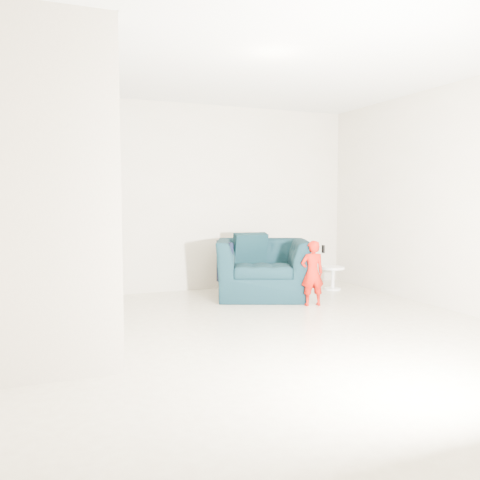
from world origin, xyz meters
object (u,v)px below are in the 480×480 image
at_px(toddler, 312,273).
at_px(side_table, 333,274).
at_px(armchair, 262,268).
at_px(staircase, 48,242).

xyz_separation_m(toddler, side_table, (0.85, 0.86, -0.18)).
distance_m(armchair, staircase, 3.09).
relative_size(toddler, staircase, 0.23).
bearing_deg(toddler, side_table, -125.50).
bearing_deg(staircase, toddler, 10.57).
bearing_deg(side_table, toddler, -134.71).
relative_size(armchair, staircase, 0.33).
height_order(side_table, staircase, staircase).
bearing_deg(toddler, armchair, -55.06).
xyz_separation_m(armchair, side_table, (1.20, 0.12, -0.16)).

